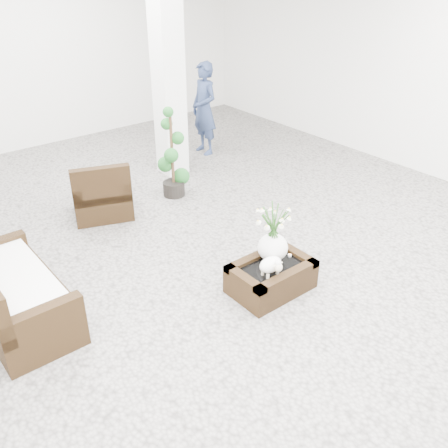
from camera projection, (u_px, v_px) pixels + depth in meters
ground at (219, 265)px, 6.06m from camera, size 11.00×11.00×0.00m
column at (168, 67)px, 7.77m from camera, size 0.40×0.40×3.50m
coffee_table at (271, 278)px, 5.56m from camera, size 0.90×0.60×0.31m
sheep_figurine at (270, 266)px, 5.30m from camera, size 0.28×0.23×0.21m
planter_narcissus at (274, 228)px, 5.41m from camera, size 0.44×0.44×0.80m
tealight at (290, 255)px, 5.65m from camera, size 0.04×0.04×0.03m
armchair at (100, 187)px, 7.04m from camera, size 1.00×0.98×0.84m
loveseat at (14, 285)px, 4.99m from camera, size 0.78×1.61×0.86m
topiary at (172, 153)px, 7.45m from camera, size 0.37×0.37×1.39m
shopper at (204, 109)px, 9.01m from camera, size 0.42×0.62×1.66m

